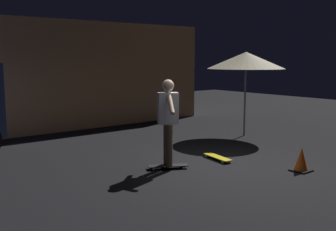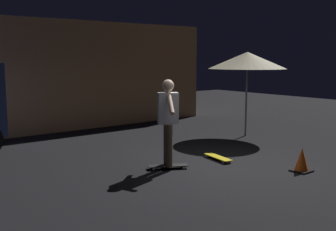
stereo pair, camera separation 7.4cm
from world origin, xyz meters
TOP-DOWN VIEW (x-y plane):
  - ground_plane at (0.00, 0.00)m, footprint 28.00×28.00m
  - low_building at (-0.29, 7.83)m, footprint 9.35×4.35m
  - patio_umbrella at (2.84, 1.95)m, footprint 2.10×2.10m
  - skateboard_ridden at (-0.96, 0.64)m, footprint 0.78×0.55m
  - skateboard_spare at (0.30, 0.51)m, footprint 0.34×0.80m
  - skater at (-0.96, 0.64)m, footprint 0.56×0.90m
  - traffic_cone at (0.90, -1.10)m, footprint 0.34×0.34m

SIDE VIEW (x-z plane):
  - ground_plane at x=0.00m, z-range 0.00..0.00m
  - skateboard_ridden at x=-0.96m, z-range 0.02..0.09m
  - skateboard_spare at x=0.30m, z-range 0.02..0.09m
  - traffic_cone at x=0.90m, z-range -0.02..0.44m
  - skater at x=-0.96m, z-range 0.20..1.87m
  - low_building at x=-0.29m, z-range 0.00..3.24m
  - patio_umbrella at x=2.84m, z-range 0.92..3.22m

